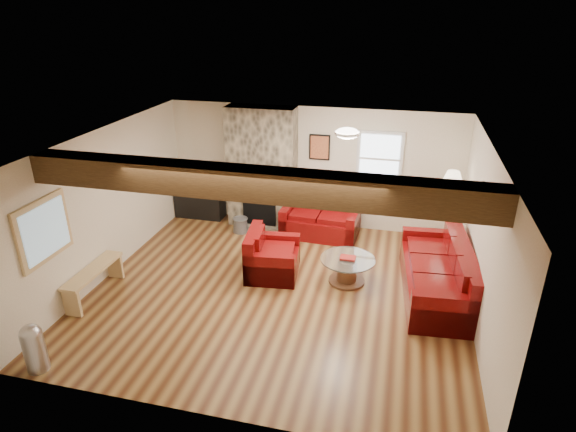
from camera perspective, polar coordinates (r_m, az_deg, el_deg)
name	(u,v)px	position (r m, az deg, el deg)	size (l,w,h in m)	color
room	(278,221)	(7.44, -1.20, -0.62)	(8.00, 8.00, 8.00)	#4E2914
oak_beam	(251,183)	(5.93, -4.38, 3.88)	(6.00, 0.36, 0.38)	black
chimney_breast	(262,169)	(9.94, -3.11, 5.56)	(1.40, 0.67, 2.50)	#36322A
back_window	(380,159)	(9.67, 10.80, 6.69)	(0.90, 0.08, 1.10)	silver
hatch_window	(44,230)	(7.48, -26.94, -1.54)	(0.08, 1.00, 0.90)	tan
ceiling_dome	(347,135)	(7.72, 7.03, 9.50)	(0.40, 0.40, 0.18)	white
artwork_back	(320,147)	(9.75, 3.76, 8.13)	(0.42, 0.06, 0.52)	black
artwork_right	(483,201)	(7.41, 22.14, 1.64)	(0.06, 0.55, 0.42)	black
sofa_three	(437,270)	(8.07, 17.20, -6.11)	(2.31, 0.97, 0.89)	#490507
loveseat	(321,216)	(9.72, 3.88, -0.06)	(1.52, 0.87, 0.81)	#490507
armchair_red	(273,253)	(8.31, -1.82, -4.44)	(0.98, 0.86, 0.79)	#490507
coffee_table	(347,270)	(8.20, 7.02, -6.40)	(0.92, 0.92, 0.48)	#482A17
tv_cabinet	(200,205)	(10.79, -10.34, 1.27)	(1.05, 0.42, 0.52)	black
television	(199,184)	(10.62, -10.53, 3.74)	(0.81, 0.11, 0.47)	black
floor_lamp	(452,184)	(9.04, 18.86, 3.61)	(0.42, 0.42, 1.64)	tan
pine_bench	(95,282)	(8.38, -21.93, -7.30)	(0.30, 1.27, 0.48)	tan
pedal_bin	(34,348)	(7.08, -27.89, -13.62)	(0.27, 0.27, 0.68)	#B0B0B5
coal_bucket	(241,225)	(9.98, -5.64, -1.03)	(0.33, 0.33, 0.31)	slate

